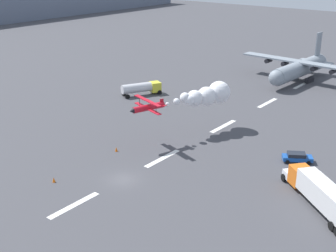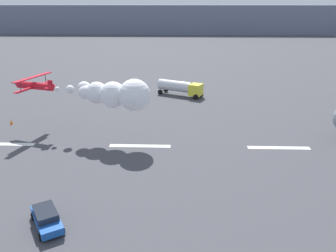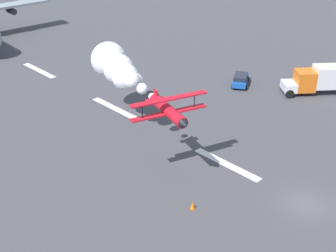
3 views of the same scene
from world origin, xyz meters
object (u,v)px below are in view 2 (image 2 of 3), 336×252
object	(u,v)px
fuel_tanker_truck	(180,87)
followme_car_yellow	(46,218)
stunt_biplane_red	(112,94)
traffic_cone_far	(11,122)

from	to	relation	value
fuel_tanker_truck	followme_car_yellow	xyz separation A→B (m)	(-11.25, -42.22, -0.93)
stunt_biplane_red	fuel_tanker_truck	world-z (taller)	stunt_biplane_red
fuel_tanker_truck	followme_car_yellow	world-z (taller)	fuel_tanker_truck
stunt_biplane_red	traffic_cone_far	size ratio (longest dim) A/B	26.80
stunt_biplane_red	traffic_cone_far	xyz separation A→B (m)	(-17.03, 5.84, -6.18)
stunt_biplane_red	followme_car_yellow	xyz separation A→B (m)	(-2.37, -18.86, -5.74)
stunt_biplane_red	traffic_cone_far	distance (m)	19.03
fuel_tanker_truck	stunt_biplane_red	bearing A→B (deg)	-110.79
stunt_biplane_red	traffic_cone_far	world-z (taller)	stunt_biplane_red
fuel_tanker_truck	traffic_cone_far	size ratio (longest dim) A/B	12.32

